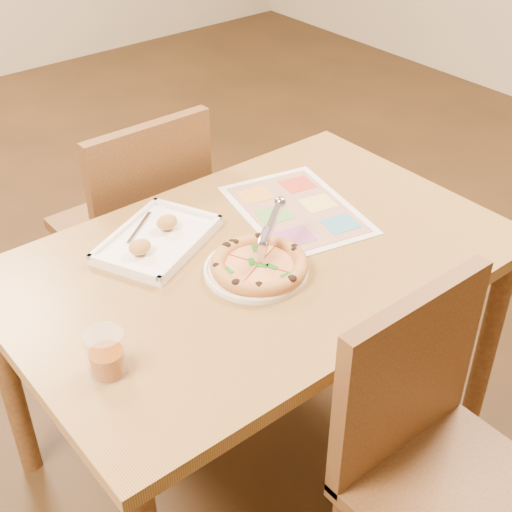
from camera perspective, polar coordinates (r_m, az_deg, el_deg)
room at (r=1.56m, az=0.18°, el=19.36°), size 7.00×7.00×7.00m
dining_table at (r=1.88m, az=0.14°, el=-2.07°), size 1.30×0.85×0.72m
chair_near at (r=1.63m, az=14.00°, el=-13.93°), size 0.42×0.42×0.47m
chair_far at (r=2.34m, az=-9.24°, el=3.59°), size 0.42×0.42×0.47m
plate at (r=1.77m, az=0.00°, el=-1.14°), size 0.33×0.33×0.01m
pizza at (r=1.75m, az=0.27°, el=-0.72°), size 0.24×0.24×0.04m
pizza_cutter at (r=1.76m, az=1.05°, el=2.06°), size 0.16×0.10×0.10m
appetizer_tray at (r=1.88m, az=-7.91°, el=1.26°), size 0.38×0.33×0.06m
glass_tumbler at (r=1.51m, az=-11.88°, el=-7.80°), size 0.08×0.08×0.10m
menu at (r=2.02m, az=3.26°, el=3.73°), size 0.39×0.48×0.00m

